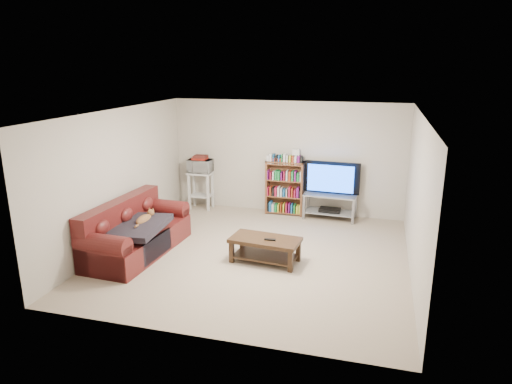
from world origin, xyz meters
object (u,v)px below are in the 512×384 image
(tv_stand, at_px, (330,202))
(bookshelf, at_px, (285,187))
(coffee_table, at_px, (265,245))
(sofa, at_px, (134,235))

(tv_stand, height_order, bookshelf, bookshelf)
(coffee_table, distance_m, bookshelf, 2.54)
(tv_stand, xyz_separation_m, bookshelf, (-0.98, 0.06, 0.24))
(coffee_table, height_order, bookshelf, bookshelf)
(coffee_table, distance_m, tv_stand, 2.57)
(coffee_table, height_order, tv_stand, tv_stand)
(sofa, xyz_separation_m, tv_stand, (3.04, 2.66, 0.04))
(coffee_table, xyz_separation_m, bookshelf, (-0.20, 2.51, 0.32))
(sofa, relative_size, coffee_table, 1.86)
(tv_stand, distance_m, bookshelf, 1.01)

